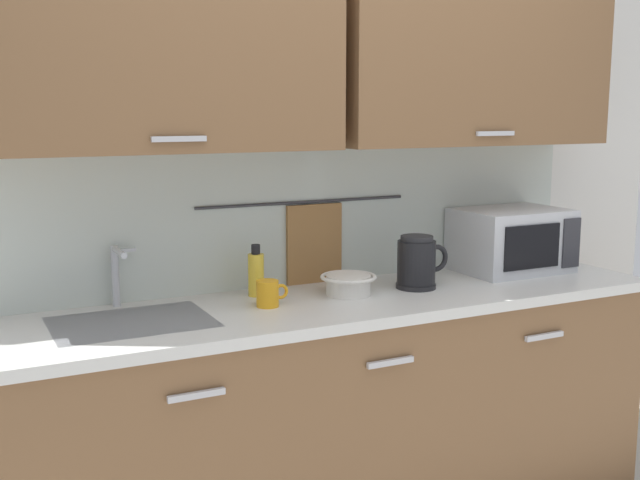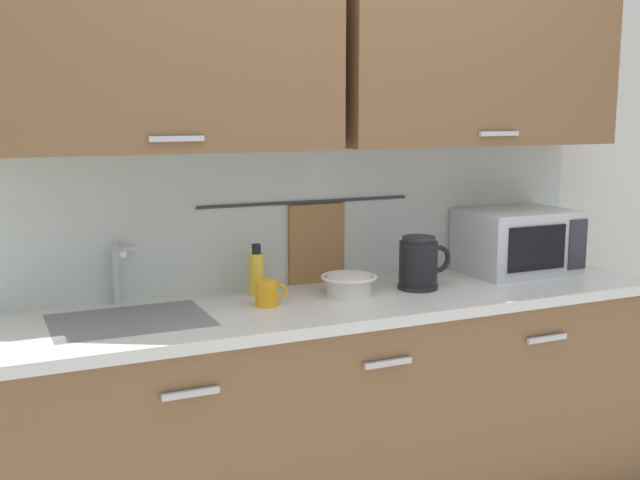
% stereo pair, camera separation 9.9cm
% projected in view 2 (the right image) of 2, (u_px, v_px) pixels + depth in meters
% --- Properties ---
extents(counter_unit, '(2.53, 0.64, 0.90)m').
position_uv_depth(counter_unit, '(344.00, 410.00, 2.95)').
color(counter_unit, brown).
rests_on(counter_unit, ground).
extents(back_wall_assembly, '(3.70, 0.41, 2.50)m').
position_uv_depth(back_wall_assembly, '(321.00, 128.00, 2.98)').
color(back_wall_assembly, silver).
rests_on(back_wall_assembly, ground).
extents(sink_faucet, '(0.09, 0.17, 0.22)m').
position_uv_depth(sink_faucet, '(118.00, 266.00, 2.73)').
color(sink_faucet, '#B2B5BA').
rests_on(sink_faucet, counter_unit).
extents(microwave, '(0.46, 0.35, 0.27)m').
position_uv_depth(microwave, '(517.00, 241.00, 3.31)').
color(microwave, silver).
rests_on(microwave, counter_unit).
extents(electric_kettle, '(0.23, 0.16, 0.21)m').
position_uv_depth(electric_kettle, '(419.00, 263.00, 3.00)').
color(electric_kettle, black).
rests_on(electric_kettle, counter_unit).
extents(dish_soap_bottle, '(0.06, 0.06, 0.20)m').
position_uv_depth(dish_soap_bottle, '(257.00, 273.00, 2.90)').
color(dish_soap_bottle, yellow).
rests_on(dish_soap_bottle, counter_unit).
extents(mug_near_sink, '(0.12, 0.08, 0.09)m').
position_uv_depth(mug_near_sink, '(267.00, 293.00, 2.75)').
color(mug_near_sink, orange).
rests_on(mug_near_sink, counter_unit).
extents(mixing_bowl, '(0.21, 0.21, 0.08)m').
position_uv_depth(mixing_bowl, '(349.00, 283.00, 2.91)').
color(mixing_bowl, silver).
rests_on(mixing_bowl, counter_unit).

